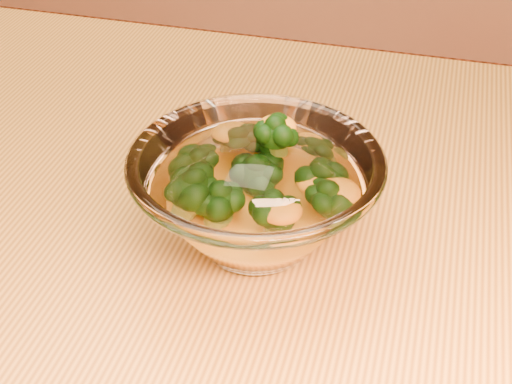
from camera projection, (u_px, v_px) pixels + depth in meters
table at (225, 364)px, 0.58m from camera, size 1.20×0.80×0.75m
glass_bowl at (256, 196)px, 0.52m from camera, size 0.19×0.19×0.08m
cheese_sauce at (256, 215)px, 0.53m from camera, size 0.09×0.09×0.03m
broccoli_heap at (259, 182)px, 0.52m from camera, size 0.13×0.11×0.07m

